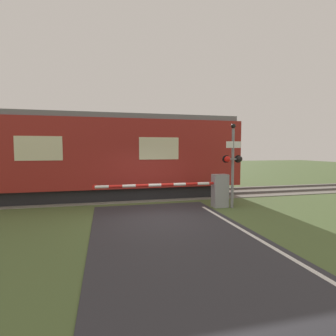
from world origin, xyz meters
TOP-DOWN VIEW (x-y plane):
  - ground_plane at (0.00, 0.00)m, footprint 80.00×80.00m
  - track_bed at (0.00, 4.09)m, footprint 36.00×3.20m
  - train at (-4.41, 4.09)m, footprint 18.05×2.73m
  - crossing_barrier at (2.34, 0.92)m, footprint 5.29×0.44m
  - signal_post at (3.11, 0.65)m, footprint 0.82×0.26m

SIDE VIEW (x-z plane):
  - ground_plane at x=0.00m, z-range 0.00..0.00m
  - track_bed at x=0.00m, z-range -0.04..0.09m
  - crossing_barrier at x=2.34m, z-range 0.05..1.38m
  - signal_post at x=3.11m, z-range 0.23..3.58m
  - train at x=-4.41m, z-range 0.05..3.99m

